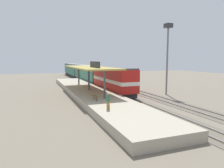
{
  "coord_description": "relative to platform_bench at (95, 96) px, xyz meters",
  "views": [
    {
      "loc": [
        -12.98,
        -32.66,
        5.88
      ],
      "look_at": [
        -1.38,
        -2.23,
        2.0
      ],
      "focal_mm": 33.02,
      "sensor_mm": 36.0,
      "label": 1
    }
  ],
  "objects": [
    {
      "name": "ground_plane",
      "position": [
        8.0,
        8.43,
        -1.34
      ],
      "size": [
        120.0,
        120.0,
        0.0
      ],
      "primitive_type": "plane",
      "color": "#706656"
    },
    {
      "name": "track_near",
      "position": [
        6.0,
        8.43,
        -1.31
      ],
      "size": [
        3.2,
        110.0,
        0.16
      ],
      "color": "#5F5649",
      "rests_on": "ground"
    },
    {
      "name": "track_far",
      "position": [
        10.6,
        8.43,
        -1.31
      ],
      "size": [
        3.2,
        110.0,
        0.16
      ],
      "color": "#5F5649",
      "rests_on": "ground"
    },
    {
      "name": "platform",
      "position": [
        1.4,
        8.43,
        -0.89
      ],
      "size": [
        6.0,
        44.0,
        0.9
      ],
      "primitive_type": "cube",
      "color": "#A89E89",
      "rests_on": "ground"
    },
    {
      "name": "station_canopy",
      "position": [
        1.4,
        8.33,
        3.19
      ],
      "size": [
        5.2,
        18.0,
        4.7
      ],
      "color": "#47474C",
      "rests_on": "platform"
    },
    {
      "name": "platform_bench",
      "position": [
        0.0,
        0.0,
        0.0
      ],
      "size": [
        0.44,
        1.7,
        0.5
      ],
      "color": "#333338",
      "rests_on": "platform"
    },
    {
      "name": "locomotive",
      "position": [
        6.0,
        9.4,
        1.07
      ],
      "size": [
        2.93,
        14.43,
        4.44
      ],
      "color": "#28282D",
      "rests_on": "track_near"
    },
    {
      "name": "passenger_carriage_front",
      "position": [
        6.0,
        27.4,
        0.97
      ],
      "size": [
        2.9,
        20.0,
        4.24
      ],
      "color": "#28282D",
      "rests_on": "track_near"
    },
    {
      "name": "passenger_carriage_rear",
      "position": [
        6.0,
        48.2,
        0.97
      ],
      "size": [
        2.9,
        20.0,
        4.24
      ],
      "color": "#28282D",
      "rests_on": "track_near"
    },
    {
      "name": "light_mast",
      "position": [
        13.8,
        4.56,
        7.05
      ],
      "size": [
        1.1,
        1.1,
        11.7
      ],
      "color": "slate",
      "rests_on": "ground"
    },
    {
      "name": "person_waiting",
      "position": [
        -0.15,
        -5.24,
        0.51
      ],
      "size": [
        0.34,
        0.34,
        1.71
      ],
      "color": "olive",
      "rests_on": "platform"
    }
  ]
}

